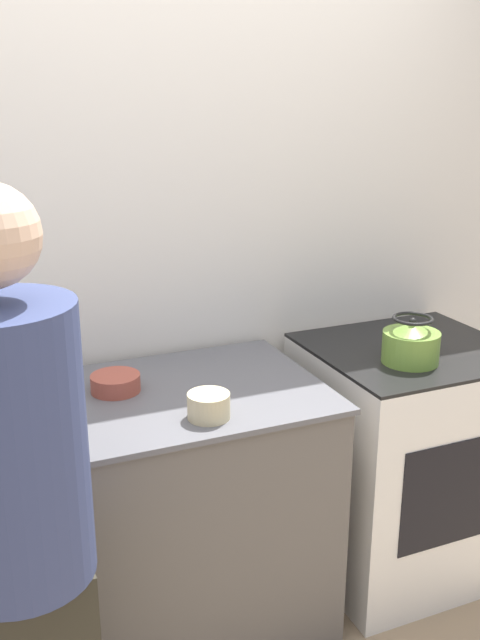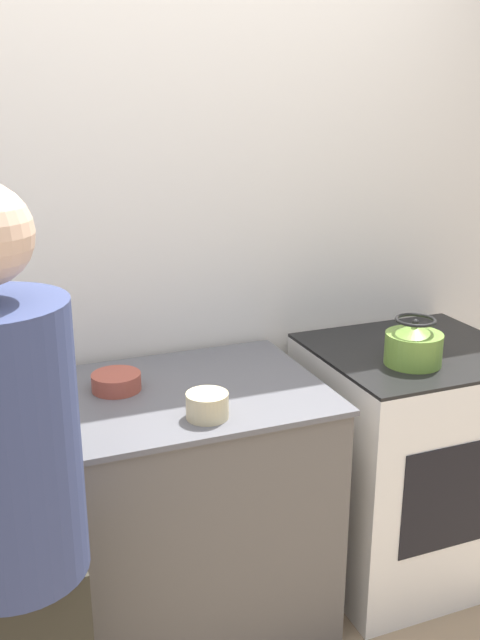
# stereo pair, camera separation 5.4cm
# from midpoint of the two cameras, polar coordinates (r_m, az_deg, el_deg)

# --- Properties ---
(wall_back) EXTENTS (8.00, 0.05, 2.60)m
(wall_back) POSITION_cam_midpoint_polar(r_m,az_deg,el_deg) (2.57, -8.05, 6.06)
(wall_back) COLOR silver
(wall_back) RESTS_ON ground_plane
(counter) EXTENTS (1.70, 0.70, 0.89)m
(counter) POSITION_cam_midpoint_polar(r_m,az_deg,el_deg) (2.46, -14.13, -16.55)
(counter) COLOR #5B5651
(counter) RESTS_ON ground_plane
(oven) EXTENTS (0.73, 0.67, 0.91)m
(oven) POSITION_cam_midpoint_polar(r_m,az_deg,el_deg) (2.89, 12.47, -10.73)
(oven) COLOR silver
(oven) RESTS_ON ground_plane
(person) EXTENTS (0.37, 0.61, 1.65)m
(person) POSITION_cam_midpoint_polar(r_m,az_deg,el_deg) (1.75, -18.25, -14.88)
(person) COLOR #2D2A20
(person) RESTS_ON ground_plane
(kettle) EXTENTS (0.20, 0.20, 0.17)m
(kettle) POSITION_cam_midpoint_polar(r_m,az_deg,el_deg) (2.53, 12.92, -1.84)
(kettle) COLOR olive
(kettle) RESTS_ON oven
(bowl_prep) EXTENTS (0.16, 0.16, 0.06)m
(bowl_prep) POSITION_cam_midpoint_polar(r_m,az_deg,el_deg) (2.34, -10.59, -4.98)
(bowl_prep) COLOR #9E4738
(bowl_prep) RESTS_ON counter
(bowl_mixing) EXTENTS (0.13, 0.13, 0.08)m
(bowl_mixing) POSITION_cam_midpoint_polar(r_m,az_deg,el_deg) (2.12, -3.26, -6.87)
(bowl_mixing) COLOR #C6B789
(bowl_mixing) RESTS_ON counter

